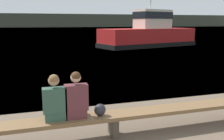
{
  "coord_description": "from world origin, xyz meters",
  "views": [
    {
      "loc": [
        -1.66,
        -1.64,
        2.4
      ],
      "look_at": [
        0.71,
        6.16,
        0.85
      ],
      "focal_mm": 40.0,
      "sensor_mm": 36.0,
      "label": 1
    }
  ],
  "objects": [
    {
      "name": "person_right",
      "position": [
        -0.95,
        3.16,
        0.91
      ],
      "size": [
        0.46,
        0.36,
        0.96
      ],
      "color": "#56282D",
      "rests_on": "bench_main"
    },
    {
      "name": "person_left",
      "position": [
        -1.37,
        3.16,
        0.9
      ],
      "size": [
        0.46,
        0.36,
        0.93
      ],
      "color": "#2D4C3D",
      "rests_on": "bench_main"
    },
    {
      "name": "far_shoreline",
      "position": [
        0.0,
        143.04,
        3.56
      ],
      "size": [
        600.0,
        12.0,
        7.11
      ],
      "primitive_type": "cube",
      "color": "#424738",
      "rests_on": "ground"
    },
    {
      "name": "shopping_bag",
      "position": [
        -0.47,
        3.13,
        0.62
      ],
      "size": [
        0.24,
        0.21,
        0.25
      ],
      "color": "#232328",
      "rests_on": "bench_main"
    },
    {
      "name": "bench_main",
      "position": [
        -0.17,
        3.16,
        0.41
      ],
      "size": [
        7.11,
        0.52,
        0.5
      ],
      "color": "brown",
      "rests_on": "ground"
    },
    {
      "name": "tugboat_red",
      "position": [
        9.5,
        21.93,
        1.17
      ],
      "size": [
        11.08,
        6.18,
        6.64
      ],
      "rotation": [
        0.0,
        0.0,
        1.85
      ],
      "color": "#A81919",
      "rests_on": "water_surface"
    },
    {
      "name": "water_surface",
      "position": [
        0.0,
        125.17,
        0.0
      ],
      "size": [
        240.0,
        240.0,
        0.0
      ],
      "primitive_type": "plane",
      "color": "#386084",
      "rests_on": "ground"
    }
  ]
}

